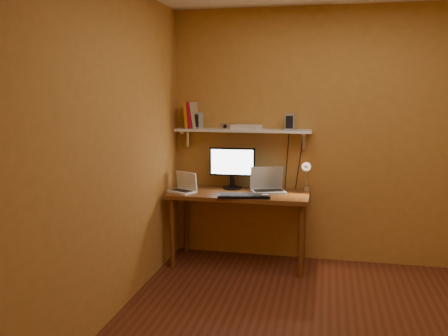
% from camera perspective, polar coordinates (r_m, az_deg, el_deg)
% --- Properties ---
extents(room, '(3.44, 3.24, 2.64)m').
position_cam_1_polar(room, '(3.36, 13.94, 1.14)').
color(room, '#612A19').
rests_on(room, ground).
extents(desk, '(1.40, 0.60, 0.75)m').
position_cam_1_polar(desk, '(4.81, 1.84, -3.95)').
color(desk, brown).
rests_on(desk, ground).
extents(wall_shelf, '(1.40, 0.25, 0.21)m').
position_cam_1_polar(wall_shelf, '(4.90, 2.30, 4.50)').
color(wall_shelf, white).
rests_on(wall_shelf, room).
extents(monitor, '(0.48, 0.21, 0.43)m').
position_cam_1_polar(monitor, '(4.94, 1.01, 0.27)').
color(monitor, black).
rests_on(monitor, desk).
extents(laptop, '(0.40, 0.34, 0.25)m').
position_cam_1_polar(laptop, '(4.84, 5.26, -2.07)').
color(laptop, '#96999F').
rests_on(laptop, desk).
extents(netbook, '(0.32, 0.28, 0.20)m').
position_cam_1_polar(netbook, '(4.82, -4.85, -2.23)').
color(netbook, white).
rests_on(netbook, desk).
extents(keyboard, '(0.52, 0.24, 0.03)m').
position_cam_1_polar(keyboard, '(4.57, 2.44, -3.38)').
color(keyboard, black).
rests_on(keyboard, desk).
extents(mouse, '(0.10, 0.07, 0.04)m').
position_cam_1_polar(mouse, '(4.57, 4.96, -3.34)').
color(mouse, white).
rests_on(mouse, desk).
extents(desk_lamp, '(0.09, 0.23, 0.38)m').
position_cam_1_polar(desk_lamp, '(4.81, 9.90, -0.52)').
color(desk_lamp, silver).
rests_on(desk_lamp, desk).
extents(speaker_left, '(0.11, 0.11, 0.16)m').
position_cam_1_polar(speaker_left, '(5.00, -3.23, 5.72)').
color(speaker_left, '#96999F').
rests_on(speaker_left, wall_shelf).
extents(speaker_right, '(0.10, 0.10, 0.16)m').
position_cam_1_polar(speaker_right, '(4.84, 7.94, 5.52)').
color(speaker_right, '#96999F').
rests_on(speaker_right, wall_shelf).
extents(books, '(0.14, 0.19, 0.28)m').
position_cam_1_polar(books, '(5.04, -3.93, 6.37)').
color(books, orange).
rests_on(books, wall_shelf).
extents(shelf_camera, '(0.11, 0.06, 0.06)m').
position_cam_1_polar(shelf_camera, '(4.86, 0.11, 5.05)').
color(shelf_camera, silver).
rests_on(shelf_camera, wall_shelf).
extents(router, '(0.32, 0.25, 0.05)m').
position_cam_1_polar(router, '(4.88, 2.69, 4.95)').
color(router, white).
rests_on(router, wall_shelf).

